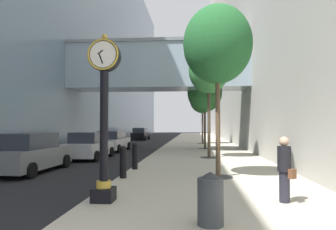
{
  "coord_description": "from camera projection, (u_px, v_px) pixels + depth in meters",
  "views": [
    {
      "loc": [
        2.87,
        -2.75,
        2.12
      ],
      "look_at": [
        1.05,
        18.7,
        2.81
      ],
      "focal_mm": 32.51,
      "sensor_mm": 36.0,
      "label": 1
    }
  ],
  "objects": [
    {
      "name": "car_black_far",
      "position": [
        140.0,
        134.0,
        42.17
      ],
      "size": [
        2.1,
        4.58,
        1.69
      ],
      "color": "black",
      "rests_on": "ground"
    },
    {
      "name": "ground_plane",
      "position": [
        165.0,
        146.0,
        29.8
      ],
      "size": [
        110.0,
        110.0,
        0.0
      ],
      "primitive_type": "plane",
      "color": "black",
      "rests_on": "ground"
    },
    {
      "name": "car_white_trailing",
      "position": [
        112.0,
        141.0,
        24.37
      ],
      "size": [
        2.14,
        4.69,
        1.63
      ],
      "color": "silver",
      "rests_on": "ground"
    },
    {
      "name": "bollard_fourth",
      "position": [
        135.0,
        155.0,
        13.56
      ],
      "size": [
        0.26,
        0.26,
        1.2
      ],
      "color": "black",
      "rests_on": "sidewalk_right"
    },
    {
      "name": "street_tree_mid_far",
      "position": [
        205.0,
        92.0,
        25.24
      ],
      "size": [
        2.87,
        2.87,
        6.33
      ],
      "color": "#333335",
      "rests_on": "sidewalk_right"
    },
    {
      "name": "street_tree_far",
      "position": [
        202.0,
        98.0,
        32.04
      ],
      "size": [
        2.75,
        2.75,
        6.35
      ],
      "color": "#333335",
      "rests_on": "sidewalk_right"
    },
    {
      "name": "street_tree_near",
      "position": [
        217.0,
        45.0,
        11.65
      ],
      "size": [
        2.63,
        2.63,
        6.58
      ],
      "color": "#333335",
      "rests_on": "sidewalk_right"
    },
    {
      "name": "building_block_left",
      "position": [
        68.0,
        27.0,
        34.07
      ],
      "size": [
        23.02,
        80.0,
        26.24
      ],
      "color": "slate",
      "rests_on": "ground"
    },
    {
      "name": "pedestrian_walking",
      "position": [
        285.0,
        168.0,
        7.77
      ],
      "size": [
        0.5,
        0.52,
        1.68
      ],
      "color": "#23232D",
      "rests_on": "sidewalk_right"
    },
    {
      "name": "bollard_third",
      "position": [
        123.0,
        161.0,
        11.3
      ],
      "size": [
        0.26,
        0.26,
        1.2
      ],
      "color": "black",
      "rests_on": "sidewalk_right"
    },
    {
      "name": "car_grey_near",
      "position": [
        30.0,
        153.0,
        13.56
      ],
      "size": [
        2.16,
        4.65,
        1.75
      ],
      "color": "slate",
      "rests_on": "ground"
    },
    {
      "name": "street_tree_mid_near",
      "position": [
        209.0,
        71.0,
        18.46
      ],
      "size": [
        2.45,
        2.45,
        6.71
      ],
      "color": "#333335",
      "rests_on": "sidewalk_right"
    },
    {
      "name": "car_silver_mid",
      "position": [
        89.0,
        146.0,
        18.79
      ],
      "size": [
        2.21,
        4.18,
        1.66
      ],
      "color": "#B7BABF",
      "rests_on": "ground"
    },
    {
      "name": "sidewalk_right",
      "position": [
        200.0,
        144.0,
        32.5
      ],
      "size": [
        6.98,
        80.0,
        0.14
      ],
      "primitive_type": "cube",
      "color": "#BCB29E",
      "rests_on": "ground"
    },
    {
      "name": "trash_bin",
      "position": [
        210.0,
        198.0,
        6.01
      ],
      "size": [
        0.53,
        0.53,
        1.05
      ],
      "color": "#383D42",
      "rests_on": "sidewalk_right"
    },
    {
      "name": "street_clock",
      "position": [
        104.0,
        109.0,
        7.92
      ],
      "size": [
        0.84,
        0.55,
        4.37
      ],
      "color": "black",
      "rests_on": "sidewalk_right"
    }
  ]
}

